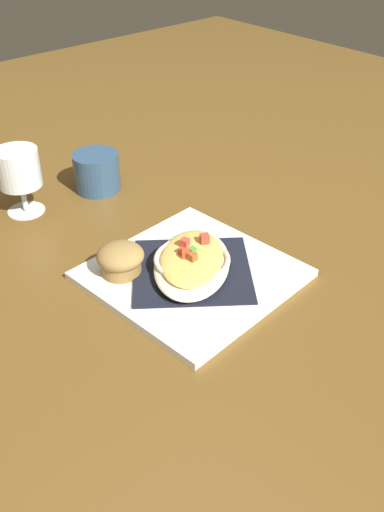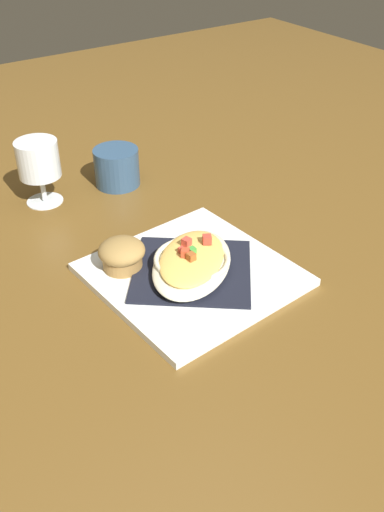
% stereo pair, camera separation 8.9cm
% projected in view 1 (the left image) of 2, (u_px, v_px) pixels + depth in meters
% --- Properties ---
extents(ground_plane, '(2.60, 2.60, 0.00)m').
position_uv_depth(ground_plane, '(192.00, 277.00, 0.91)').
color(ground_plane, brown).
extents(square_plate, '(0.31, 0.31, 0.01)m').
position_uv_depth(square_plate, '(192.00, 274.00, 0.91)').
color(square_plate, white).
rests_on(square_plate, ground_plane).
extents(folded_napkin, '(0.26, 0.25, 0.00)m').
position_uv_depth(folded_napkin, '(192.00, 270.00, 0.91)').
color(folded_napkin, black).
rests_on(folded_napkin, square_plate).
extents(gratin_dish, '(0.22, 0.22, 0.04)m').
position_uv_depth(gratin_dish, '(192.00, 261.00, 0.90)').
color(gratin_dish, beige).
rests_on(gratin_dish, folded_napkin).
extents(muffin, '(0.08, 0.08, 0.05)m').
position_uv_depth(muffin, '(121.00, 259.00, 0.89)').
color(muffin, '#9E753D').
rests_on(muffin, square_plate).
extents(coffee_mug, '(0.09, 0.12, 0.08)m').
position_uv_depth(coffee_mug, '(97.00, 173.00, 1.14)').
color(coffee_mug, '#304E6E').
rests_on(coffee_mug, ground_plane).
extents(stemmed_glass, '(0.08, 0.08, 0.13)m').
position_uv_depth(stemmed_glass, '(19.00, 172.00, 1.04)').
color(stemmed_glass, white).
rests_on(stemmed_glass, ground_plane).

